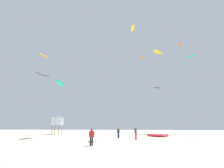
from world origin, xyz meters
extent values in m
plane|color=beige|center=(0.00, 0.00, 0.00)|extent=(120.00, 120.00, 0.00)
cylinder|color=black|center=(-0.61, 6.69, 0.40)|extent=(0.15, 0.15, 0.81)
cylinder|color=black|center=(-0.79, 6.72, 0.40)|extent=(0.15, 0.15, 0.81)
cylinder|color=#B21E23|center=(-0.70, 6.71, 1.11)|extent=(0.37, 0.37, 0.60)
cylinder|color=brown|center=(-0.49, 6.67, 1.08)|extent=(0.11, 0.11, 0.56)
cylinder|color=brown|center=(-0.91, 6.74, 1.08)|extent=(0.11, 0.11, 0.56)
sphere|color=brown|center=(-0.70, 6.71, 1.52)|extent=(0.22, 0.22, 0.22)
cylinder|color=navy|center=(1.38, 16.49, 0.39)|extent=(0.15, 0.15, 0.78)
cylinder|color=navy|center=(1.53, 16.40, 0.39)|extent=(0.15, 0.15, 0.78)
cylinder|color=#2D2D33|center=(1.45, 16.45, 1.07)|extent=(0.36, 0.36, 0.58)
cylinder|color=tan|center=(1.27, 16.56, 1.05)|extent=(0.10, 0.10, 0.54)
cylinder|color=tan|center=(1.63, 16.34, 1.05)|extent=(0.10, 0.10, 0.54)
sphere|color=tan|center=(1.45, 16.45, 1.47)|extent=(0.21, 0.21, 0.21)
cylinder|color=#B21E23|center=(4.02, 14.31, 0.43)|extent=(0.16, 0.16, 0.85)
cylinder|color=#B21E23|center=(3.97, 14.50, 0.43)|extent=(0.16, 0.16, 0.85)
cylinder|color=navy|center=(4.00, 14.41, 1.18)|extent=(0.39, 0.39, 0.64)
cylinder|color=beige|center=(4.06, 14.19, 1.15)|extent=(0.11, 0.11, 0.59)
cylinder|color=beige|center=(3.93, 14.63, 1.15)|extent=(0.11, 0.11, 0.59)
sphere|color=beige|center=(4.00, 14.41, 1.62)|extent=(0.23, 0.23, 0.23)
ellipsoid|color=red|center=(7.89, 19.77, 0.21)|extent=(3.91, 2.44, 0.44)
cylinder|color=red|center=(7.89, 19.77, 0.38)|extent=(3.28, 1.48, 0.17)
cylinder|color=#8C704C|center=(-11.84, 27.44, 0.95)|extent=(0.14, 0.14, 1.90)
cylinder|color=#8C704C|center=(-11.84, 25.94, 0.95)|extent=(0.14, 0.14, 1.90)
cylinder|color=#8C704C|center=(-13.34, 27.44, 0.95)|extent=(0.14, 0.14, 1.90)
cylinder|color=#8C704C|center=(-13.34, 25.94, 0.95)|extent=(0.14, 0.14, 1.90)
cube|color=silver|center=(-12.59, 26.69, 2.75)|extent=(2.00, 2.00, 1.70)
pyramid|color=slate|center=(-12.59, 26.69, 3.87)|extent=(2.30, 2.30, 0.55)
ellipsoid|color=orange|center=(-13.91, 20.26, 15.69)|extent=(1.33, 2.72, 0.51)
cylinder|color=yellow|center=(-13.91, 20.26, 15.81)|extent=(0.63, 2.37, 0.12)
ellipsoid|color=#2D2D33|center=(9.59, 26.77, 10.03)|extent=(2.41, 2.23, 0.50)
ellipsoid|color=yellow|center=(4.39, 21.81, 21.97)|extent=(1.04, 2.60, 0.34)
ellipsoid|color=orange|center=(7.19, 32.83, 19.72)|extent=(2.39, 1.80, 0.25)
ellipsoid|color=yellow|center=(12.82, 38.98, 23.98)|extent=(4.07, 4.12, 0.78)
ellipsoid|color=#19B29E|center=(16.40, 23.74, 15.93)|extent=(1.86, 2.29, 0.30)
ellipsoid|color=orange|center=(20.20, 40.28, 26.80)|extent=(1.03, 2.86, 0.63)
ellipsoid|color=#19B29E|center=(-9.50, 19.17, 9.50)|extent=(2.18, 4.59, 0.45)
cylinder|color=green|center=(-9.50, 19.17, 9.70)|extent=(1.08, 4.02, 0.19)
ellipsoid|color=#2D2D33|center=(-20.16, 32.28, 15.54)|extent=(3.07, 4.53, 0.93)
camera|label=1|loc=(2.77, -10.14, 1.95)|focal=26.82mm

